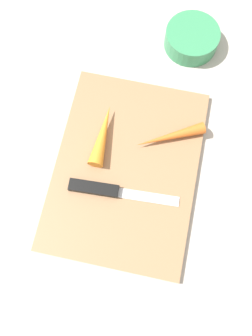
{
  "coord_description": "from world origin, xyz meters",
  "views": [
    {
      "loc": [
        -0.18,
        -0.04,
        0.63
      ],
      "look_at": [
        0.0,
        0.0,
        0.01
      ],
      "focal_mm": 37.53,
      "sensor_mm": 36.0,
      "label": 1
    }
  ],
  "objects_px": {
    "carrot_long": "(170,136)",
    "small_bowl": "(192,39)",
    "cutting_board": "(126,169)",
    "knife": "(101,189)",
    "carrot_short": "(103,135)"
  },
  "relations": [
    {
      "from": "carrot_short",
      "to": "small_bowl",
      "type": "xyz_separation_m",
      "value": [
        0.25,
        -0.13,
        -0.01
      ]
    },
    {
      "from": "carrot_long",
      "to": "small_bowl",
      "type": "distance_m",
      "value": 0.22
    },
    {
      "from": "cutting_board",
      "to": "carrot_long",
      "type": "distance_m",
      "value": 0.1
    },
    {
      "from": "knife",
      "to": "small_bowl",
      "type": "relative_size",
      "value": 1.84
    },
    {
      "from": "cutting_board",
      "to": "carrot_long",
      "type": "relative_size",
      "value": 2.73
    },
    {
      "from": "knife",
      "to": "small_bowl",
      "type": "distance_m",
      "value": 0.36
    },
    {
      "from": "cutting_board",
      "to": "small_bowl",
      "type": "relative_size",
      "value": 3.29
    },
    {
      "from": "cutting_board",
      "to": "knife",
      "type": "relative_size",
      "value": 1.79
    },
    {
      "from": "carrot_short",
      "to": "carrot_long",
      "type": "relative_size",
      "value": 0.9
    },
    {
      "from": "knife",
      "to": "small_bowl",
      "type": "bearing_deg",
      "value": 69.39
    },
    {
      "from": "small_bowl",
      "to": "knife",
      "type": "bearing_deg",
      "value": 162.39
    },
    {
      "from": "carrot_long",
      "to": "small_bowl",
      "type": "bearing_deg",
      "value": -118.95
    },
    {
      "from": "knife",
      "to": "cutting_board",
      "type": "bearing_deg",
      "value": 51.92
    },
    {
      "from": "carrot_long",
      "to": "cutting_board",
      "type": "bearing_deg",
      "value": 19.81
    },
    {
      "from": "knife",
      "to": "carrot_short",
      "type": "bearing_deg",
      "value": 98.26
    }
  ]
}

